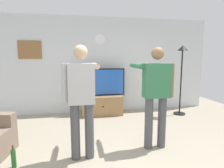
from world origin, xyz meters
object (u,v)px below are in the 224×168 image
(tv_stand, at_px, (102,105))
(person_standing_nearer_lamp, at_px, (82,96))
(television, at_px, (101,82))
(wall_clock, at_px, (100,39))
(framed_picture, at_px, (30,50))
(floor_lamp, at_px, (182,66))
(person_standing_nearer_couch, at_px, (156,91))
(beverage_bottle, at_px, (14,158))

(tv_stand, distance_m, person_standing_nearer_lamp, 2.40)
(television, distance_m, wall_clock, 1.20)
(framed_picture, xyz_separation_m, person_standing_nearer_lamp, (1.27, -2.51, -0.78))
(television, bearing_deg, tv_stand, -90.00)
(television, xyz_separation_m, person_standing_nearer_lamp, (-0.59, -2.26, 0.09))
(person_standing_nearer_lamp, bearing_deg, floor_lamp, 33.71)
(framed_picture, height_order, person_standing_nearer_couch, framed_picture)
(person_standing_nearer_couch, bearing_deg, wall_clock, 105.69)
(television, relative_size, wall_clock, 4.54)
(beverage_bottle, bearing_deg, person_standing_nearer_lamp, 5.73)
(wall_clock, distance_m, floor_lamp, 2.36)
(beverage_bottle, bearing_deg, wall_clock, 58.78)
(framed_picture, distance_m, floor_lamp, 4.09)
(tv_stand, height_order, beverage_bottle, tv_stand)
(framed_picture, height_order, floor_lamp, framed_picture)
(floor_lamp, bearing_deg, beverage_bottle, -152.65)
(television, bearing_deg, beverage_bottle, -123.77)
(person_standing_nearer_couch, relative_size, beverage_bottle, 5.15)
(framed_picture, xyz_separation_m, floor_lamp, (4.01, -0.68, -0.42))
(wall_clock, relative_size, framed_picture, 0.48)
(person_standing_nearer_couch, bearing_deg, floor_lamp, 48.98)
(tv_stand, distance_m, person_standing_nearer_couch, 2.31)
(tv_stand, xyz_separation_m, framed_picture, (-1.86, 0.30, 1.51))
(person_standing_nearer_lamp, bearing_deg, tv_stand, 75.04)
(tv_stand, xyz_separation_m, wall_clock, (0.00, 0.29, 1.82))
(tv_stand, bearing_deg, person_standing_nearer_couch, -72.26)
(television, height_order, floor_lamp, floor_lamp)
(person_standing_nearer_lamp, bearing_deg, television, 75.34)
(television, relative_size, person_standing_nearer_couch, 0.74)
(television, distance_m, framed_picture, 2.07)
(framed_picture, relative_size, person_standing_nearer_lamp, 0.34)
(tv_stand, bearing_deg, television, 90.00)
(tv_stand, bearing_deg, floor_lamp, -10.18)
(wall_clock, distance_m, person_standing_nearer_lamp, 2.79)
(tv_stand, relative_size, wall_clock, 3.87)
(floor_lamp, height_order, person_standing_nearer_lamp, floor_lamp)
(wall_clock, bearing_deg, floor_lamp, -17.48)
(floor_lamp, bearing_deg, person_standing_nearer_lamp, -146.29)
(tv_stand, height_order, wall_clock, wall_clock)
(floor_lamp, xyz_separation_m, person_standing_nearer_couch, (-1.48, -1.70, -0.35))
(television, relative_size, framed_picture, 2.19)
(floor_lamp, relative_size, person_standing_nearer_lamp, 1.08)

